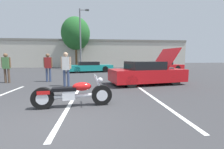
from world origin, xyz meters
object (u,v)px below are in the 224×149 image
at_px(parked_car_right_row, 161,66).
at_px(spectator_near_motorcycle, 48,65).
at_px(parked_car_mid_row, 90,67).
at_px(spectator_by_show_car, 66,66).
at_px(show_car_hood_open, 147,73).
at_px(tree_background, 76,34).
at_px(motorcycle, 73,94).
at_px(spectator_midground, 6,65).
at_px(light_pole, 81,37).

xyz_separation_m(parked_car_right_row, spectator_near_motorcycle, (-9.79, -5.82, 0.48)).
bearing_deg(parked_car_mid_row, spectator_near_motorcycle, -122.11).
bearing_deg(spectator_by_show_car, show_car_hood_open, 3.84).
bearing_deg(spectator_by_show_car, spectator_near_motorcycle, 130.10).
relative_size(tree_background, motorcycle, 3.18).
bearing_deg(show_car_hood_open, motorcycle, -143.62).
bearing_deg(show_car_hood_open, parked_car_mid_row, 105.16).
xyz_separation_m(tree_background, spectator_by_show_car, (1.50, -15.19, -4.00)).
bearing_deg(tree_background, spectator_by_show_car, -84.35).
bearing_deg(show_car_hood_open, spectator_by_show_car, 174.06).
relative_size(motorcycle, spectator_midground, 1.35).
height_order(tree_background, parked_car_mid_row, tree_background).
bearing_deg(parked_car_right_row, motorcycle, -139.70).
distance_m(parked_car_right_row, spectator_midground, 13.51).
bearing_deg(parked_car_mid_row, tree_background, 95.65).
bearing_deg(parked_car_mid_row, show_car_hood_open, -77.26).
height_order(motorcycle, parked_car_right_row, parked_car_right_row).
xyz_separation_m(motorcycle, show_car_hood_open, (3.52, 3.66, 0.23)).
bearing_deg(light_pole, spectator_midground, -108.94).
xyz_separation_m(light_pole, show_car_hood_open, (4.73, -11.01, -3.47)).
bearing_deg(motorcycle, spectator_near_motorcycle, 107.48).
bearing_deg(show_car_hood_open, spectator_midground, 161.90).
bearing_deg(spectator_by_show_car, spectator_midground, 158.29).
height_order(show_car_hood_open, parked_car_mid_row, show_car_hood_open).
relative_size(light_pole, tree_background, 0.99).
bearing_deg(light_pole, parked_car_right_row, -23.57).
xyz_separation_m(motorcycle, parked_car_mid_row, (-0.03, 11.28, 0.14)).
height_order(light_pole, motorcycle, light_pole).
distance_m(show_car_hood_open, parked_car_mid_row, 8.40).
height_order(parked_car_mid_row, parked_car_right_row, parked_car_right_row).
bearing_deg(spectator_near_motorcycle, spectator_midground, -174.96).
xyz_separation_m(light_pole, motorcycle, (1.21, -14.67, -3.70)).
bearing_deg(spectator_near_motorcycle, parked_car_mid_row, 70.10).
distance_m(parked_car_mid_row, spectator_midground, 7.90).
relative_size(tree_background, parked_car_right_row, 1.49).
height_order(light_pole, tree_background, tree_background).
relative_size(motorcycle, parked_car_mid_row, 0.49).
distance_m(motorcycle, spectator_near_motorcycle, 5.58).
height_order(motorcycle, parked_car_mid_row, parked_car_mid_row).
xyz_separation_m(light_pole, spectator_midground, (-3.37, -9.82, -3.05)).
relative_size(show_car_hood_open, parked_car_right_row, 0.87).
bearing_deg(spectator_midground, parked_car_right_row, 26.49).
distance_m(motorcycle, show_car_hood_open, 5.08).
bearing_deg(show_car_hood_open, tree_background, 101.78).
xyz_separation_m(parked_car_mid_row, spectator_by_show_car, (-0.84, -7.91, 0.52)).
bearing_deg(spectator_by_show_car, light_pole, 91.73).
bearing_deg(parked_car_right_row, spectator_midground, -168.59).
xyz_separation_m(light_pole, parked_car_mid_row, (1.18, -3.39, -3.56)).
relative_size(light_pole, motorcycle, 3.16).
distance_m(tree_background, parked_car_mid_row, 8.88).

